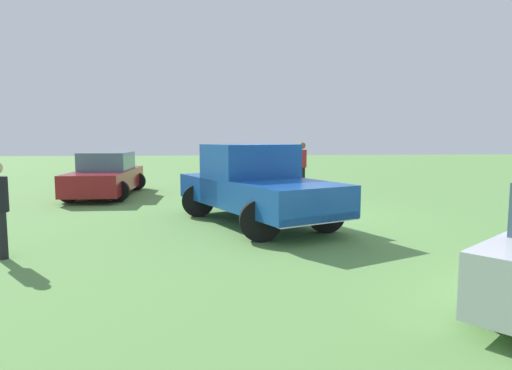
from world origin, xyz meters
The scene contains 4 objects.
ground_plane centered at (0.00, 0.00, 0.00)m, with size 80.00×80.00×0.00m, color #5B8C47.
pickup_truck centered at (-0.95, -0.70, 0.95)m, with size 3.71×5.17×1.83m.
sedan_far centered at (-5.54, 4.64, 0.69)m, with size 2.16×4.70×1.48m.
person_bystander centered at (1.43, 5.38, 1.04)m, with size 0.45×0.45×1.82m.
Camera 1 is at (-1.83, -10.70, 1.96)m, focal length 30.63 mm.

